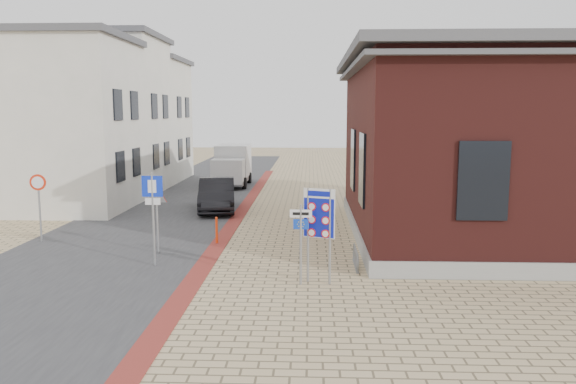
% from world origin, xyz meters
% --- Properties ---
extents(ground, '(120.00, 120.00, 0.00)m').
position_xyz_m(ground, '(0.00, 0.00, 0.00)').
color(ground, tan).
rests_on(ground, ground).
extents(road_strip, '(7.00, 60.00, 0.02)m').
position_xyz_m(road_strip, '(-5.50, 15.00, 0.01)').
color(road_strip, '#38383A').
rests_on(road_strip, ground).
extents(curb_strip, '(0.60, 40.00, 0.02)m').
position_xyz_m(curb_strip, '(-2.00, 10.00, 0.01)').
color(curb_strip, maroon).
rests_on(curb_strip, ground).
extents(brick_building, '(13.00, 13.00, 6.80)m').
position_xyz_m(brick_building, '(8.99, 7.00, 3.49)').
color(brick_building, gray).
rests_on(brick_building, ground).
extents(townhouse_near, '(7.40, 6.40, 8.30)m').
position_xyz_m(townhouse_near, '(-10.99, 12.00, 4.17)').
color(townhouse_near, white).
rests_on(townhouse_near, ground).
extents(townhouse_mid, '(7.40, 6.40, 9.10)m').
position_xyz_m(townhouse_mid, '(-10.99, 18.00, 4.57)').
color(townhouse_mid, white).
rests_on(townhouse_mid, ground).
extents(townhouse_far, '(7.40, 6.40, 8.30)m').
position_xyz_m(townhouse_far, '(-10.99, 24.00, 4.17)').
color(townhouse_far, white).
rests_on(townhouse_far, ground).
extents(bike_rack, '(0.08, 1.80, 0.60)m').
position_xyz_m(bike_rack, '(2.65, 2.20, 0.26)').
color(bike_rack, slate).
rests_on(bike_rack, ground).
extents(sedan, '(2.30, 4.88, 1.55)m').
position_xyz_m(sedan, '(-3.20, 11.77, 0.77)').
color(sedan, black).
rests_on(sedan, ground).
extents(box_truck, '(2.14, 4.94, 2.58)m').
position_xyz_m(box_truck, '(-3.72, 20.89, 1.33)').
color(box_truck, slate).
rests_on(box_truck, ground).
extents(border_sign, '(0.86, 0.35, 2.63)m').
position_xyz_m(border_sign, '(1.49, 0.50, 1.88)').
color(border_sign, gray).
rests_on(border_sign, ground).
extents(essen_sign, '(0.60, 0.07, 2.21)m').
position_xyz_m(essen_sign, '(1.00, 0.30, 1.45)').
color(essen_sign, gray).
rests_on(essen_sign, ground).
extents(parking_sign, '(0.63, 0.07, 2.87)m').
position_xyz_m(parking_sign, '(-3.50, 2.00, 1.98)').
color(parking_sign, gray).
rests_on(parking_sign, ground).
extents(yield_sign, '(0.82, 0.18, 2.31)m').
position_xyz_m(yield_sign, '(-3.80, 3.50, 1.75)').
color(yield_sign, gray).
rests_on(yield_sign, ground).
extents(speed_sign, '(0.58, 0.08, 2.48)m').
position_xyz_m(speed_sign, '(-8.50, 5.03, 1.67)').
color(speed_sign, gray).
rests_on(speed_sign, ground).
extents(bollard, '(0.11, 0.11, 0.97)m').
position_xyz_m(bollard, '(-2.09, 5.00, 0.48)').
color(bollard, '#FF3B0D').
rests_on(bollard, ground).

